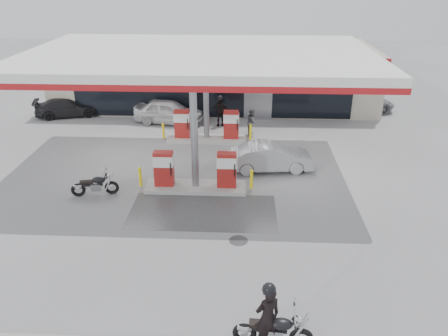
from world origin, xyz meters
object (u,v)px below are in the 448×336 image
object	(u,v)px
biker_main	(268,317)
sedan_white	(169,112)
parked_car_left	(68,107)
pump_island_far	(207,129)
pump_island_near	(195,175)
parked_car_right	(359,102)
hatchback_silver	(271,157)
parked_motorcycle	(96,185)
attendant	(252,122)
main_motorcycle	(274,331)
biker_walking	(220,112)

from	to	relation	value
biker_main	sedan_white	world-z (taller)	biker_main
biker_main	parked_car_left	distance (m)	22.52
sedan_white	pump_island_far	bearing A→B (deg)	-127.81
pump_island_near	biker_main	distance (m)	9.23
pump_island_near	parked_car_right	bearing A→B (deg)	50.19
hatchback_silver	parked_motorcycle	bearing A→B (deg)	105.03
biker_main	parked_motorcycle	size ratio (longest dim) A/B	0.93
attendant	parked_car_right	world-z (taller)	attendant
biker_main	parked_car_left	bearing A→B (deg)	-79.91
parked_motorcycle	parked_car_left	world-z (taller)	parked_car_left
pump_island_far	main_motorcycle	bearing A→B (deg)	-78.48
parked_motorcycle	pump_island_near	bearing A→B (deg)	-1.20
pump_island_near	parked_car_left	bearing A→B (deg)	133.77
pump_island_near	main_motorcycle	distance (m)	9.30
biker_walking	main_motorcycle	bearing A→B (deg)	-83.46
pump_island_far	biker_walking	distance (m)	2.66
pump_island_near	parked_motorcycle	xyz separation A→B (m)	(-4.30, -0.79, -0.24)
parked_motorcycle	attendant	xyz separation A→B (m)	(6.90, 7.79, 0.34)
hatchback_silver	biker_walking	bearing A→B (deg)	17.84
main_motorcycle	parked_motorcycle	distance (m)	10.85
biker_main	sedan_white	distance (m)	18.54
attendant	biker_walking	xyz separation A→B (m)	(-1.98, 1.58, 0.10)
hatchback_silver	parked_car_right	xyz separation A→B (m)	(6.55, 9.80, -0.02)
parked_motorcycle	attendant	world-z (taller)	attendant
parked_car_right	biker_walking	xyz separation A→B (m)	(-9.38, -3.42, 0.26)
sedan_white	hatchback_silver	bearing A→B (deg)	-127.73
pump_island_far	parked_motorcycle	distance (m)	8.04
parked_motorcycle	pump_island_far	bearing A→B (deg)	46.07
attendant	biker_walking	world-z (taller)	biker_walking
parked_motorcycle	biker_main	bearing A→B (deg)	-59.93
pump_island_near	biker_main	world-z (taller)	biker_main
attendant	hatchback_silver	xyz separation A→B (m)	(0.84, -4.80, -0.14)
pump_island_far	parked_car_right	world-z (taller)	pump_island_far
main_motorcycle	pump_island_near	bearing A→B (deg)	112.77
pump_island_far	attendant	bearing A→B (deg)	21.02
main_motorcycle	parked_car_right	size ratio (longest dim) A/B	0.46
pump_island_far	parked_motorcycle	xyz separation A→B (m)	(-4.30, -6.79, -0.24)
parked_motorcycle	hatchback_silver	size ratio (longest dim) A/B	0.50
sedan_white	parked_car_left	size ratio (longest dim) A/B	1.06
parked_motorcycle	sedan_white	size ratio (longest dim) A/B	0.46
sedan_white	hatchback_silver	xyz separation A→B (m)	(6.09, -6.73, -0.08)
attendant	main_motorcycle	bearing A→B (deg)	-174.66
sedan_white	hatchback_silver	world-z (taller)	sedan_white
sedan_white	attendant	distance (m)	5.59
main_motorcycle	hatchback_silver	size ratio (longest dim) A/B	0.52
sedan_white	parked_car_right	distance (m)	13.01
hatchback_silver	biker_walking	xyz separation A→B (m)	(-2.83, 6.38, 0.24)
parked_car_right	biker_walking	size ratio (longest dim) A/B	2.57
biker_main	sedan_white	bearing A→B (deg)	-96.20
attendant	hatchback_silver	distance (m)	4.88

